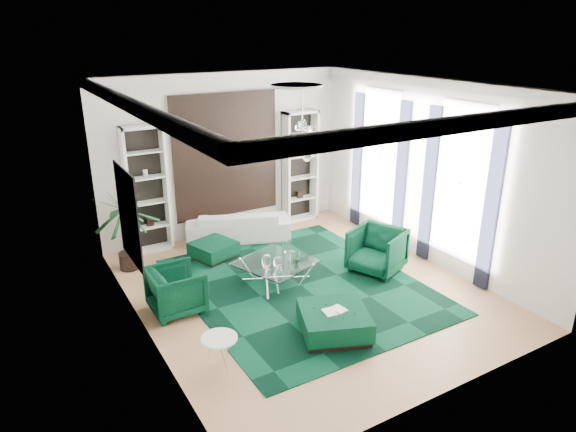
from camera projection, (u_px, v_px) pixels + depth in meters
floor at (304, 289)px, 9.84m from camera, size 6.00×7.00×0.02m
ceiling at (306, 85)px, 8.51m from camera, size 6.00×7.00×0.02m
wall_back at (225, 155)px, 12.01m from camera, size 6.00×0.02×3.80m
wall_front at (456, 270)px, 6.34m from camera, size 6.00×0.02×3.80m
wall_left at (136, 226)px, 7.74m from camera, size 0.02×7.00×3.80m
wall_right at (428, 172)px, 10.61m from camera, size 0.02×7.00×3.80m
crown_molding at (306, 92)px, 8.55m from camera, size 6.00×7.00×0.18m
ceiling_medallion at (297, 86)px, 8.77m from camera, size 0.90×0.90×0.05m
tapestry at (226, 155)px, 11.97m from camera, size 2.50×0.06×2.80m
shelving_left at (147, 190)px, 11.09m from camera, size 0.90×0.38×2.80m
shelving_right at (300, 167)px, 12.95m from camera, size 0.90×0.38×2.80m
painting at (129, 216)px, 8.26m from camera, size 0.04×1.30×1.60m
window_near at (461, 183)px, 9.87m from camera, size 0.03×1.10×2.90m
curtain_near_a at (492, 207)px, 9.31m from camera, size 0.07×0.30×3.25m
curtain_near_b at (429, 185)px, 10.57m from camera, size 0.07×0.30×3.25m
window_far at (380, 157)px, 11.81m from camera, size 0.03×1.10×2.90m
curtain_far_a at (401, 176)px, 11.25m from camera, size 0.07×0.30×3.25m
curtain_far_b at (357, 161)px, 12.51m from camera, size 0.07×0.30×3.25m
rug at (301, 285)px, 9.94m from camera, size 4.20×5.00×0.02m
sofa at (238, 225)px, 12.05m from camera, size 2.56×1.76×0.70m
armchair_left at (176, 290)px, 8.93m from camera, size 0.90×0.88×0.82m
armchair_right at (377, 250)px, 10.41m from camera, size 1.30×1.29×0.91m
coffee_table at (276, 272)px, 10.02m from camera, size 1.64×1.64×0.44m
ottoman_side at (214, 250)px, 11.09m from camera, size 1.03×1.03×0.36m
ottoman_front at (334, 323)px, 8.31m from camera, size 1.39×1.39×0.43m
book at (334, 310)px, 8.24m from camera, size 0.38×0.25×0.03m
side_table at (220, 353)px, 7.46m from camera, size 0.71×0.71×0.51m
palm at (124, 220)px, 10.29m from camera, size 1.69×1.69×2.14m
chandelier at (302, 142)px, 8.88m from camera, size 0.95×0.95×0.74m
table_plant at (297, 258)px, 9.84m from camera, size 0.16×0.15×0.24m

